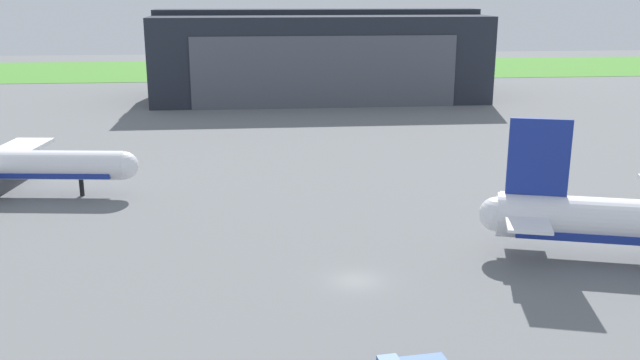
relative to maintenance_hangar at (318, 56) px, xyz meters
name	(u,v)px	position (x,y,z in m)	size (l,w,h in m)	color
ground_plane	(356,281)	(-6.58, -107.47, -9.65)	(440.00, 440.00, 0.00)	slate
grass_field_strip	(280,69)	(-6.58, 58.16, -9.61)	(440.00, 56.00, 0.08)	#488A31
maintenance_hangar	(318,56)	(0.00, 0.00, 0.00)	(74.34, 32.02, 20.22)	#232833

